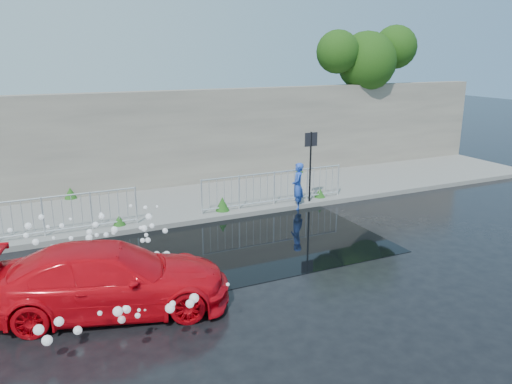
% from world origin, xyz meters
% --- Properties ---
extents(ground, '(90.00, 90.00, 0.00)m').
position_xyz_m(ground, '(0.00, 0.00, 0.00)').
color(ground, black).
rests_on(ground, ground).
extents(pavement, '(30.00, 4.00, 0.15)m').
position_xyz_m(pavement, '(0.00, 5.00, 0.07)').
color(pavement, slate).
rests_on(pavement, ground).
extents(curb, '(30.00, 0.25, 0.16)m').
position_xyz_m(curb, '(0.00, 3.00, 0.08)').
color(curb, slate).
rests_on(curb, ground).
extents(retaining_wall, '(30.00, 0.60, 3.50)m').
position_xyz_m(retaining_wall, '(0.00, 7.20, 1.90)').
color(retaining_wall, '#696158').
rests_on(retaining_wall, pavement).
extents(puddle, '(8.00, 5.00, 0.01)m').
position_xyz_m(puddle, '(0.50, 1.00, 0.01)').
color(puddle, black).
rests_on(puddle, ground).
extents(sign_post, '(0.45, 0.06, 2.50)m').
position_xyz_m(sign_post, '(4.20, 3.10, 1.72)').
color(sign_post, black).
rests_on(sign_post, ground).
extents(tree, '(4.85, 2.55, 6.15)m').
position_xyz_m(tree, '(9.56, 7.42, 4.77)').
color(tree, '#332114').
rests_on(tree, ground).
extents(railing_left, '(5.05, 0.05, 1.10)m').
position_xyz_m(railing_left, '(-4.00, 3.35, 0.74)').
color(railing_left, silver).
rests_on(railing_left, pavement).
extents(railing_right, '(5.05, 0.05, 1.10)m').
position_xyz_m(railing_right, '(3.00, 3.35, 0.74)').
color(railing_right, silver).
rests_on(railing_right, pavement).
extents(weeds, '(12.17, 3.93, 0.45)m').
position_xyz_m(weeds, '(-0.36, 4.46, 0.33)').
color(weeds, '#144D18').
rests_on(weeds, pavement).
extents(water_spray, '(3.64, 5.72, 1.03)m').
position_xyz_m(water_spray, '(-2.84, -0.41, 0.68)').
color(water_spray, white).
rests_on(water_spray, ground).
extents(red_car, '(4.98, 3.01, 1.35)m').
position_xyz_m(red_car, '(-3.00, -1.29, 0.67)').
color(red_car, red).
rests_on(red_car, ground).
extents(person, '(0.60, 0.67, 1.54)m').
position_xyz_m(person, '(3.68, 3.00, 0.77)').
color(person, blue).
rests_on(person, ground).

